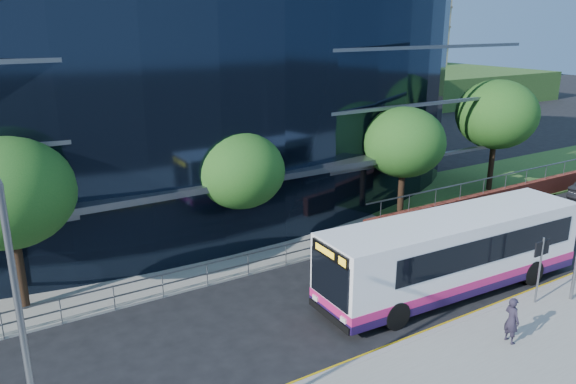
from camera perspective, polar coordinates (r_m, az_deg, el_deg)
ground at (r=22.88m, az=13.76°, el=-12.37°), size 200.00×200.00×0.00m
kerb at (r=22.26m, az=15.65°, el=-13.18°), size 80.00×0.25×0.16m
yellow_line_outer at (r=22.41m, az=15.25°, el=-13.14°), size 80.00×0.08×0.01m
yellow_line_inner at (r=22.50m, az=14.96°, el=-12.99°), size 80.00×0.08×0.01m
far_forecourt at (r=28.29m, az=-11.50°, el=-6.20°), size 50.00×8.00×0.10m
grass_verge at (r=47.17m, az=24.86°, el=1.98°), size 36.00×8.00×0.12m
glass_office at (r=36.17m, az=-14.95°, el=11.66°), size 44.00×23.10×16.00m
retaining_wall at (r=41.85m, az=26.08°, el=0.84°), size 34.00×0.40×2.11m
guard_railings at (r=23.93m, az=-12.65°, el=-8.71°), size 24.00×0.05×1.10m
apartment_block at (r=84.81m, az=1.47°, el=17.10°), size 60.00×42.00×30.00m
street_sign at (r=24.35m, az=24.31°, el=-5.99°), size 0.85×0.09×2.80m
tree_far_a at (r=23.45m, az=-26.55°, el=-0.10°), size 4.95×4.95×6.98m
tree_far_b at (r=26.76m, az=-4.87°, el=2.18°), size 4.29×4.29×6.05m
tree_far_c at (r=32.00m, az=11.71°, el=4.95°), size 4.62×4.62×6.51m
tree_far_d at (r=39.17m, az=20.44°, el=7.39°), size 5.28×5.28×7.44m
tree_dist_e at (r=66.42m, az=3.90°, el=11.39°), size 4.62×4.62×6.51m
tree_dist_f at (r=78.29m, az=12.75°, el=11.64°), size 4.29×4.29×6.05m
streetlight_west at (r=13.18m, az=-25.07°, el=-14.86°), size 0.15×0.77×8.00m
city_bus at (r=24.61m, az=16.58°, el=-5.85°), size 12.45×3.41×3.34m
pedestrian at (r=21.61m, az=21.78°, el=-11.99°), size 0.49×0.67×1.71m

